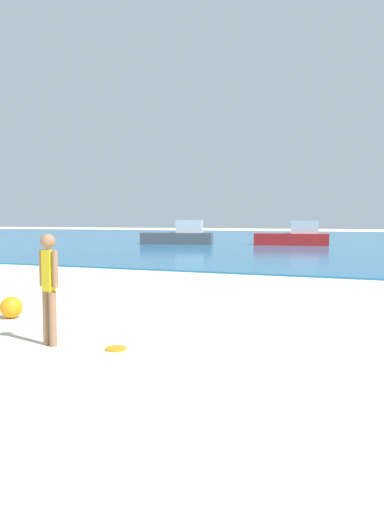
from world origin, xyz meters
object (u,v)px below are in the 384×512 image
boat_far (180,236)px  frisbee (116,349)px  beach_ball (11,307)px  person_standing (49,282)px  boat_near (294,237)px

boat_far → frisbee: bearing=98.1°
frisbee → beach_ball: (-2.80, 1.11, 0.18)m
person_standing → boat_near: bearing=106.0°
person_standing → boat_near: (-1.09, 27.23, -0.25)m
frisbee → beach_ball: bearing=158.4°
boat_near → beach_ball: boat_near is taller
person_standing → boat_far: 27.25m
frisbee → boat_far: size_ratio=0.05×
person_standing → boat_far: boat_far is taller
person_standing → beach_ball: (-1.84, 1.26, -0.70)m
boat_near → boat_far: bearing=4.3°
beach_ball → frisbee: bearing=-21.6°
frisbee → boat_far: (-9.92, 25.58, 0.64)m
frisbee → boat_far: 27.45m
boat_near → beach_ball: (-0.75, -25.97, -0.45)m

